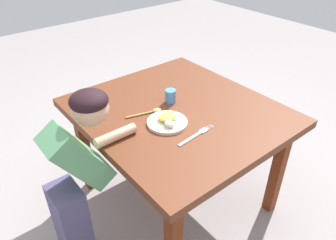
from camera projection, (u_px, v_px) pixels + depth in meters
ground_plane at (176, 196)px, 2.09m from camera, size 8.00×8.00×0.00m
dining_table at (178, 121)px, 1.76m from camera, size 1.06×0.97×0.67m
plate at (167, 121)px, 1.59m from camera, size 0.21×0.21×0.05m
fork at (196, 135)px, 1.52m from camera, size 0.04×0.24×0.01m
spoon at (151, 112)px, 1.68m from camera, size 0.08×0.20×0.02m
drinking_cup at (170, 96)px, 1.76m from camera, size 0.06×0.06×0.08m
person at (79, 182)px, 1.46m from camera, size 0.18×0.46×0.96m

